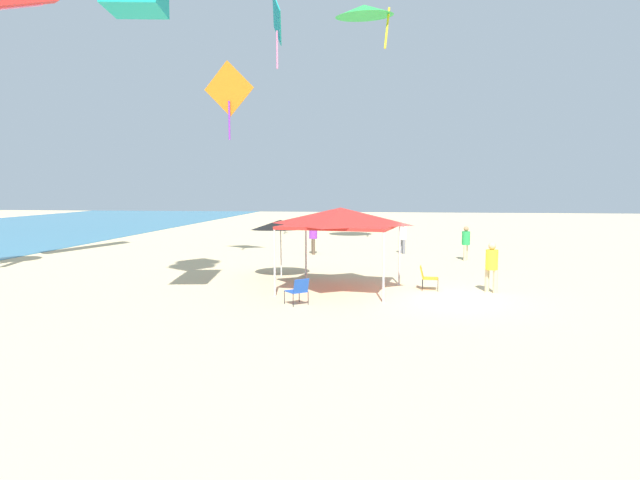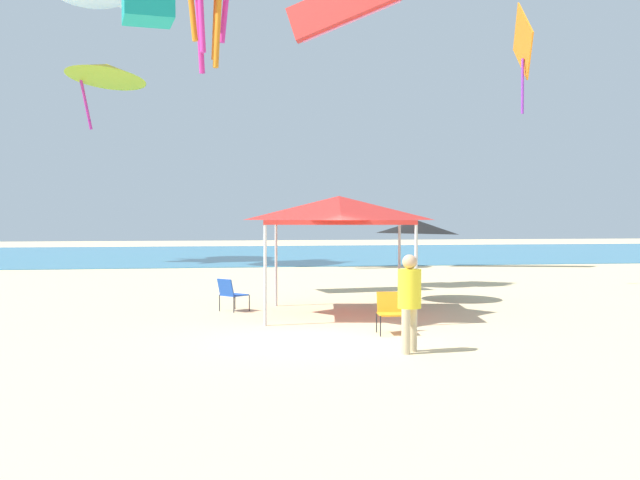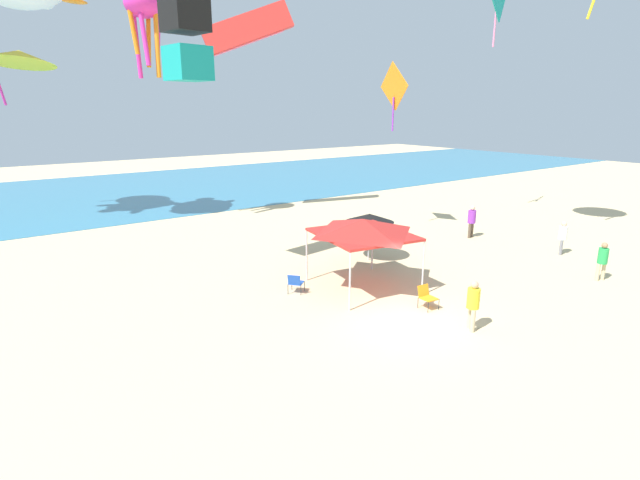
{
  "view_description": "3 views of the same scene",
  "coord_description": "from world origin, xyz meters",
  "views": [
    {
      "loc": [
        -17.71,
        1.59,
        3.52
      ],
      "look_at": [
        1.28,
        4.01,
        1.69
      ],
      "focal_mm": 31.27,
      "sensor_mm": 36.0,
      "label": 1
    },
    {
      "loc": [
        -2.25,
        -14.04,
        2.33
      ],
      "look_at": [
        0.55,
        3.65,
        1.77
      ],
      "focal_mm": 41.71,
      "sensor_mm": 36.0,
      "label": 2
    },
    {
      "loc": [
        -11.3,
        -10.53,
        6.98
      ],
      "look_at": [
        1.0,
        6.18,
        1.33
      ],
      "focal_mm": 27.3,
      "sensor_mm": 36.0,
      "label": 3
    }
  ],
  "objects": [
    {
      "name": "kite_delta_yellow",
      "position": [
        -7.28,
        27.01,
        10.09
      ],
      "size": [
        6.05,
        6.05,
        3.67
      ],
      "rotation": [
        0.0,
        0.0,
        5.55
      ],
      "color": "yellow"
    },
    {
      "name": "folding_chair_facing_ocean",
      "position": [
        1.45,
        0.34,
        0.47
      ],
      "size": [
        0.59,
        0.67,
        0.82
      ],
      "rotation": [
        0.0,
        0.0,
        6.2
      ],
      "color": "black",
      "rests_on": "ground"
    },
    {
      "name": "person_beachcomber",
      "position": [
        1.24,
        -1.77,
        0.99
      ],
      "size": [
        0.4,
        0.4,
        1.69
      ],
      "rotation": [
        0.0,
        0.0,
        4.04
      ],
      "color": "#C6B28C",
      "rests_on": "ground"
    },
    {
      "name": "beach_umbrella",
      "position": [
        3.63,
        5.87,
        2.05
      ],
      "size": [
        2.31,
        2.3,
        2.28
      ],
      "color": "silver",
      "rests_on": "ground"
    },
    {
      "name": "folding_chair_right_of_tent",
      "position": [
        -1.57,
        4.3,
        0.47
      ],
      "size": [
        0.81,
        0.8,
        0.82
      ],
      "rotation": [
        0.0,
        0.0,
        2.28
      ],
      "color": "black",
      "rests_on": "ground"
    },
    {
      "name": "canopy_tent",
      "position": [
        0.94,
        3.27,
        2.49
      ],
      "size": [
        3.84,
        4.09,
        2.83
      ],
      "rotation": [
        0.0,
        0.0,
        -0.16
      ],
      "color": "#B7B7BC",
      "rests_on": "ground"
    },
    {
      "name": "ocean_strip",
      "position": [
        0.0,
        32.79,
        0.01
      ],
      "size": [
        120.0,
        25.26,
        0.02
      ],
      "primitive_type": "cube",
      "color": "teal",
      "rests_on": "ground"
    },
    {
      "name": "ground",
      "position": [
        0.0,
        0.0,
        -0.05
      ],
      "size": [
        120.0,
        120.0,
        0.1
      ],
      "primitive_type": "cube",
      "color": "#D6BC8C"
    },
    {
      "name": "kite_parafoil_red",
      "position": [
        4.12,
        17.89,
        11.66
      ],
      "size": [
        5.45,
        2.6,
        3.47
      ],
      "rotation": [
        0.0,
        0.0,
        2.8
      ],
      "color": "red"
    },
    {
      "name": "kite_diamond_orange",
      "position": [
        8.19,
        9.2,
        7.97
      ],
      "size": [
        0.49,
        2.52,
        3.64
      ],
      "rotation": [
        0.0,
        0.0,
        4.66
      ],
      "color": "orange"
    }
  ]
}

